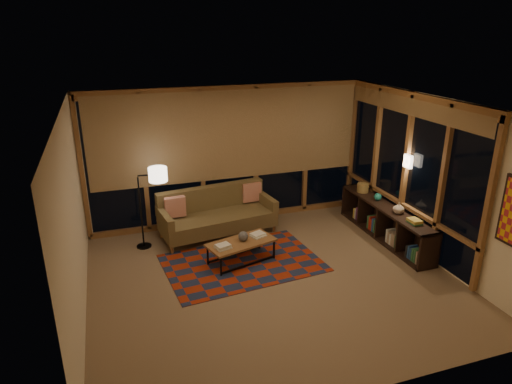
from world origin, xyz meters
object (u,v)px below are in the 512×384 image
object	(u,v)px
sofa	(218,214)
bookshelf	(385,222)
floor_lamp	(141,209)
coffee_table	(241,252)

from	to	relation	value
sofa	bookshelf	xyz separation A→B (m)	(2.90, -1.10, -0.11)
sofa	floor_lamp	distance (m)	1.42
sofa	coffee_table	size ratio (longest dim) A/B	1.87
coffee_table	floor_lamp	size ratio (longest dim) A/B	0.77
floor_lamp	sofa	bearing A→B (deg)	7.42
sofa	bookshelf	world-z (taller)	sofa
floor_lamp	bookshelf	xyz separation A→B (m)	(4.28, -1.05, -0.42)
floor_lamp	bookshelf	world-z (taller)	floor_lamp
coffee_table	sofa	bearing A→B (deg)	79.88
sofa	floor_lamp	xyz separation A→B (m)	(-1.38, -0.05, 0.30)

